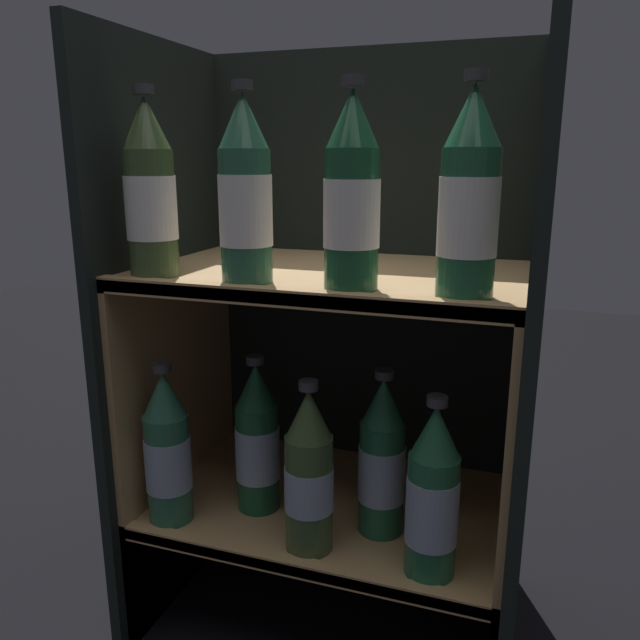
{
  "coord_description": "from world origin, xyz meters",
  "views": [
    {
      "loc": [
        0.31,
        -0.77,
        0.84
      ],
      "look_at": [
        0.0,
        0.14,
        0.59
      ],
      "focal_mm": 35.0,
      "sensor_mm": 36.0,
      "label": 1
    }
  ],
  "objects_px": {
    "bottle_lower_front_2": "(432,497)",
    "bottle_upper_front_2": "(352,198)",
    "bottle_upper_front_0": "(150,194)",
    "bottle_lower_front_1": "(309,475)",
    "bottle_lower_back_1": "(382,461)",
    "bottle_upper_front_1": "(245,197)",
    "bottle_lower_front_0": "(167,452)",
    "bottle_upper_front_3": "(469,201)",
    "bottle_lower_back_0": "(257,442)"
  },
  "relations": [
    {
      "from": "bottle_upper_front_2",
      "to": "bottle_lower_back_0",
      "type": "bearing_deg",
      "value": 155.9
    },
    {
      "from": "bottle_upper_front_1",
      "to": "bottle_lower_back_1",
      "type": "relative_size",
      "value": 1.0
    },
    {
      "from": "bottle_upper_front_2",
      "to": "bottle_lower_front_1",
      "type": "relative_size",
      "value": 1.0
    },
    {
      "from": "bottle_upper_front_1",
      "to": "bottle_lower_back_0",
      "type": "distance_m",
      "value": 0.44
    },
    {
      "from": "bottle_upper_front_1",
      "to": "bottle_upper_front_2",
      "type": "xyz_separation_m",
      "value": [
        0.16,
        -0.0,
        0.0
      ]
    },
    {
      "from": "bottle_upper_front_3",
      "to": "bottle_lower_front_0",
      "type": "bearing_deg",
      "value": 180.0
    },
    {
      "from": "bottle_lower_front_2",
      "to": "bottle_lower_back_1",
      "type": "xyz_separation_m",
      "value": [
        -0.1,
        0.09,
        0.0
      ]
    },
    {
      "from": "bottle_upper_front_1",
      "to": "bottle_lower_back_0",
      "type": "xyz_separation_m",
      "value": [
        -0.03,
        0.09,
        -0.43
      ]
    },
    {
      "from": "bottle_lower_back_1",
      "to": "bottle_upper_front_0",
      "type": "bearing_deg",
      "value": -166.3
    },
    {
      "from": "bottle_lower_front_1",
      "to": "bottle_lower_front_2",
      "type": "relative_size",
      "value": 1.0
    },
    {
      "from": "bottle_lower_front_2",
      "to": "bottle_lower_back_0",
      "type": "bearing_deg",
      "value": 165.02
    },
    {
      "from": "bottle_lower_back_0",
      "to": "bottle_upper_front_2",
      "type": "bearing_deg",
      "value": -24.1
    },
    {
      "from": "bottle_upper_front_1",
      "to": "bottle_lower_front_1",
      "type": "height_order",
      "value": "bottle_upper_front_1"
    },
    {
      "from": "bottle_upper_front_1",
      "to": "bottle_lower_front_0",
      "type": "bearing_deg",
      "value": -180.0
    },
    {
      "from": "bottle_lower_back_1",
      "to": "bottle_lower_front_2",
      "type": "bearing_deg",
      "value": -41.63
    },
    {
      "from": "bottle_lower_front_1",
      "to": "bottle_lower_back_1",
      "type": "xyz_separation_m",
      "value": [
        0.1,
        0.09,
        -0.0
      ]
    },
    {
      "from": "bottle_upper_front_2",
      "to": "bottle_lower_back_1",
      "type": "relative_size",
      "value": 1.0
    },
    {
      "from": "bottle_lower_front_1",
      "to": "bottle_lower_front_2",
      "type": "height_order",
      "value": "same"
    },
    {
      "from": "bottle_upper_front_0",
      "to": "bottle_lower_front_2",
      "type": "bearing_deg",
      "value": 0.0
    },
    {
      "from": "bottle_lower_front_1",
      "to": "bottle_upper_front_3",
      "type": "bearing_deg",
      "value": 0.0
    },
    {
      "from": "bottle_lower_front_0",
      "to": "bottle_lower_front_2",
      "type": "height_order",
      "value": "same"
    },
    {
      "from": "bottle_lower_front_1",
      "to": "bottle_upper_front_1",
      "type": "bearing_deg",
      "value": 180.0
    },
    {
      "from": "bottle_lower_front_0",
      "to": "bottle_lower_front_1",
      "type": "height_order",
      "value": "same"
    },
    {
      "from": "bottle_upper_front_2",
      "to": "bottle_lower_front_1",
      "type": "bearing_deg",
      "value": 180.0
    },
    {
      "from": "bottle_lower_back_1",
      "to": "bottle_lower_front_0",
      "type": "bearing_deg",
      "value": -166.3
    },
    {
      "from": "bottle_lower_front_2",
      "to": "bottle_upper_front_2",
      "type": "bearing_deg",
      "value": -180.0
    },
    {
      "from": "bottle_upper_front_1",
      "to": "bottle_lower_front_0",
      "type": "xyz_separation_m",
      "value": [
        -0.16,
        -0.0,
        -0.43
      ]
    },
    {
      "from": "bottle_upper_front_1",
      "to": "bottle_lower_front_1",
      "type": "relative_size",
      "value": 1.0
    },
    {
      "from": "bottle_upper_front_1",
      "to": "bottle_upper_front_0",
      "type": "bearing_deg",
      "value": 180.0
    },
    {
      "from": "bottle_upper_front_1",
      "to": "bottle_lower_back_1",
      "type": "height_order",
      "value": "bottle_upper_front_1"
    },
    {
      "from": "bottle_upper_front_0",
      "to": "bottle_lower_front_1",
      "type": "bearing_deg",
      "value": -0.0
    },
    {
      "from": "bottle_upper_front_1",
      "to": "bottle_lower_back_0",
      "type": "relative_size",
      "value": 1.0
    },
    {
      "from": "bottle_lower_front_1",
      "to": "bottle_upper_front_2",
      "type": "bearing_deg",
      "value": 0.0
    },
    {
      "from": "bottle_lower_front_0",
      "to": "bottle_lower_front_2",
      "type": "bearing_deg",
      "value": 0.0
    },
    {
      "from": "bottle_upper_front_1",
      "to": "bottle_lower_front_2",
      "type": "bearing_deg",
      "value": 0.0
    },
    {
      "from": "bottle_upper_front_3",
      "to": "bottle_lower_front_2",
      "type": "height_order",
      "value": "bottle_upper_front_3"
    },
    {
      "from": "bottle_lower_front_0",
      "to": "bottle_lower_back_1",
      "type": "bearing_deg",
      "value": 13.7
    },
    {
      "from": "bottle_upper_front_3",
      "to": "bottle_lower_back_1",
      "type": "bearing_deg",
      "value": 145.33
    },
    {
      "from": "bottle_upper_front_0",
      "to": "bottle_upper_front_2",
      "type": "xyz_separation_m",
      "value": [
        0.32,
        -0.0,
        0.0
      ]
    },
    {
      "from": "bottle_upper_front_1",
      "to": "bottle_lower_back_1",
      "type": "bearing_deg",
      "value": 24.02
    },
    {
      "from": "bottle_upper_front_1",
      "to": "bottle_lower_back_0",
      "type": "height_order",
      "value": "bottle_upper_front_1"
    },
    {
      "from": "bottle_upper_front_2",
      "to": "bottle_lower_back_1",
      "type": "bearing_deg",
      "value": 69.29
    },
    {
      "from": "bottle_upper_front_0",
      "to": "bottle_lower_back_1",
      "type": "relative_size",
      "value": 1.0
    },
    {
      "from": "bottle_upper_front_3",
      "to": "bottle_lower_back_0",
      "type": "height_order",
      "value": "bottle_upper_front_3"
    },
    {
      "from": "bottle_upper_front_1",
      "to": "bottle_lower_front_1",
      "type": "bearing_deg",
      "value": -0.0
    },
    {
      "from": "bottle_upper_front_3",
      "to": "bottle_lower_front_2",
      "type": "distance_m",
      "value": 0.43
    },
    {
      "from": "bottle_upper_front_1",
      "to": "bottle_lower_back_1",
      "type": "distance_m",
      "value": 0.48
    },
    {
      "from": "bottle_upper_front_1",
      "to": "bottle_lower_front_0",
      "type": "height_order",
      "value": "bottle_upper_front_1"
    },
    {
      "from": "bottle_lower_front_0",
      "to": "bottle_lower_front_1",
      "type": "bearing_deg",
      "value": 0.0
    },
    {
      "from": "bottle_upper_front_2",
      "to": "bottle_lower_front_2",
      "type": "xyz_separation_m",
      "value": [
        0.13,
        0.0,
        -0.43
      ]
    }
  ]
}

